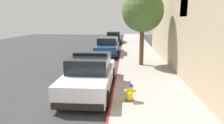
# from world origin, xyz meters

# --- Properties ---
(ground_plane) EXTENTS (31.02, 60.00, 0.20)m
(ground_plane) POSITION_xyz_m (-4.37, 10.00, -0.10)
(ground_plane) COLOR #353538
(sidewalk_pavement) EXTENTS (3.27, 60.00, 0.16)m
(sidewalk_pavement) POSITION_xyz_m (1.63, 10.00, 0.08)
(sidewalk_pavement) COLOR #9E9991
(sidewalk_pavement) RESTS_ON ground
(curb_painted_edge) EXTENTS (0.08, 60.00, 0.16)m
(curb_painted_edge) POSITION_xyz_m (-0.04, 10.00, 0.08)
(curb_painted_edge) COLOR maroon
(curb_painted_edge) RESTS_ON ground
(police_cruiser) EXTENTS (1.94, 4.84, 1.68)m
(police_cruiser) POSITION_xyz_m (-1.08, 5.76, 0.74)
(police_cruiser) COLOR white
(police_cruiser) RESTS_ON ground
(parked_car_silver_ahead) EXTENTS (1.94, 4.84, 1.56)m
(parked_car_silver_ahead) POSITION_xyz_m (-1.18, 15.08, 0.74)
(parked_car_silver_ahead) COLOR navy
(parked_car_silver_ahead) RESTS_ON ground
(parked_car_dark_far) EXTENTS (1.94, 4.84, 1.56)m
(parked_car_dark_far) POSITION_xyz_m (-1.21, 24.04, 0.74)
(parked_car_dark_far) COLOR black
(parked_car_dark_far) RESTS_ON ground
(fire_hydrant) EXTENTS (0.44, 0.40, 0.76)m
(fire_hydrant) POSITION_xyz_m (0.63, 4.33, 0.51)
(fire_hydrant) COLOR #4C4C51
(fire_hydrant) RESTS_ON sidewalk_pavement
(street_tree) EXTENTS (2.63, 2.63, 4.78)m
(street_tree) POSITION_xyz_m (1.48, 10.44, 3.60)
(street_tree) COLOR brown
(street_tree) RESTS_ON sidewalk_pavement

